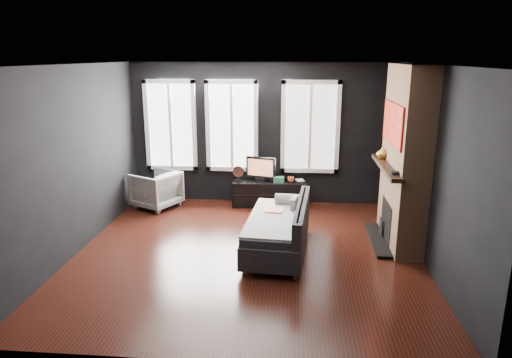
# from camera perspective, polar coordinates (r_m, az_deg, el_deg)

# --- Properties ---
(floor) EXTENTS (5.00, 5.00, 0.00)m
(floor) POSITION_cam_1_polar(r_m,az_deg,el_deg) (6.82, -1.06, -9.19)
(floor) COLOR black
(floor) RESTS_ON ground
(ceiling) EXTENTS (5.00, 5.00, 0.00)m
(ceiling) POSITION_cam_1_polar(r_m,az_deg,el_deg) (6.21, -1.19, 14.12)
(ceiling) COLOR white
(ceiling) RESTS_ON ground
(wall_back) EXTENTS (5.00, 0.02, 2.70)m
(wall_back) POSITION_cam_1_polar(r_m,az_deg,el_deg) (8.83, 0.56, 5.64)
(wall_back) COLOR black
(wall_back) RESTS_ON ground
(wall_left) EXTENTS (0.02, 5.00, 2.70)m
(wall_left) POSITION_cam_1_polar(r_m,az_deg,el_deg) (7.09, -21.67, 2.17)
(wall_left) COLOR black
(wall_left) RESTS_ON ground
(wall_right) EXTENTS (0.02, 5.00, 2.70)m
(wall_right) POSITION_cam_1_polar(r_m,az_deg,el_deg) (6.61, 20.97, 1.37)
(wall_right) COLOR black
(wall_right) RESTS_ON ground
(windows) EXTENTS (4.00, 0.16, 1.76)m
(windows) POSITION_cam_1_polar(r_m,az_deg,el_deg) (8.72, -2.46, 12.32)
(windows) COLOR white
(windows) RESTS_ON wall_back
(fireplace) EXTENTS (0.70, 1.62, 2.70)m
(fireplace) POSITION_cam_1_polar(r_m,az_deg,el_deg) (7.13, 18.14, 2.57)
(fireplace) COLOR #93724C
(fireplace) RESTS_ON floor
(sofa) EXTENTS (1.06, 1.90, 0.79)m
(sofa) POSITION_cam_1_polar(r_m,az_deg,el_deg) (6.71, 2.70, -5.98)
(sofa) COLOR black
(sofa) RESTS_ON floor
(stripe_pillow) EXTENTS (0.12, 0.31, 0.30)m
(stripe_pillow) POSITION_cam_1_polar(r_m,az_deg,el_deg) (7.04, 4.78, -3.48)
(stripe_pillow) COLOR gray
(stripe_pillow) RESTS_ON sofa
(armchair) EXTENTS (0.97, 0.99, 0.77)m
(armchair) POSITION_cam_1_polar(r_m,az_deg,el_deg) (8.87, -12.39, -1.06)
(armchair) COLOR silver
(armchair) RESTS_ON floor
(media_console) EXTENTS (1.43, 0.50, 0.48)m
(media_console) POSITION_cam_1_polar(r_m,az_deg,el_deg) (8.81, 1.71, -1.78)
(media_console) COLOR black
(media_console) RESTS_ON floor
(monitor) EXTENTS (0.60, 0.29, 0.53)m
(monitor) POSITION_cam_1_polar(r_m,az_deg,el_deg) (8.71, 0.61, 1.46)
(monitor) COLOR black
(monitor) RESTS_ON media_console
(desk_fan) EXTENTS (0.24, 0.24, 0.31)m
(desk_fan) POSITION_cam_1_polar(r_m,az_deg,el_deg) (8.73, -2.22, 0.74)
(desk_fan) COLOR gray
(desk_fan) RESTS_ON media_console
(mug) EXTENTS (0.13, 0.10, 0.13)m
(mug) POSITION_cam_1_polar(r_m,az_deg,el_deg) (8.70, 4.36, 0.04)
(mug) COLOR orange
(mug) RESTS_ON media_console
(book) EXTENTS (0.14, 0.06, 0.20)m
(book) POSITION_cam_1_polar(r_m,az_deg,el_deg) (8.78, 5.07, 0.41)
(book) COLOR tan
(book) RESTS_ON media_console
(storage_box) EXTENTS (0.21, 0.15, 0.11)m
(storage_box) POSITION_cam_1_polar(r_m,az_deg,el_deg) (8.65, 2.86, -0.08)
(storage_box) COLOR #2E7746
(storage_box) RESTS_ON media_console
(mantel_vase) EXTENTS (0.21, 0.22, 0.18)m
(mantel_vase) POSITION_cam_1_polar(r_m,az_deg,el_deg) (7.51, 15.51, 3.17)
(mantel_vase) COLOR gold
(mantel_vase) RESTS_ON fireplace
(mantel_clock) EXTENTS (0.15, 0.15, 0.04)m
(mantel_clock) POSITION_cam_1_polar(r_m,az_deg,el_deg) (6.57, 17.00, 0.74)
(mantel_clock) COLOR black
(mantel_clock) RESTS_ON fireplace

